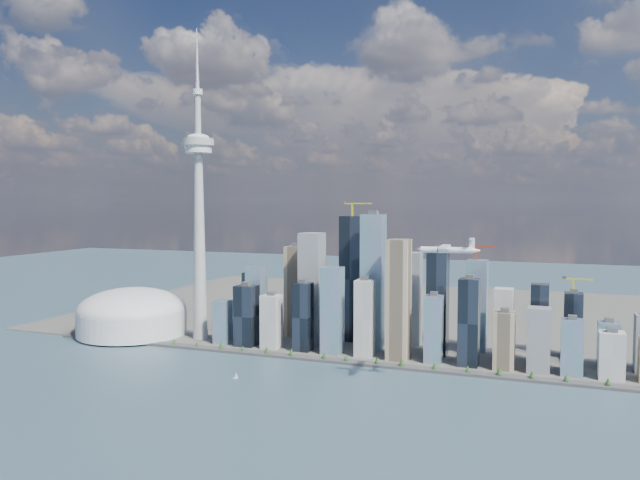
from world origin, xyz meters
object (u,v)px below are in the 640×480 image
at_px(dome_stadium, 132,314).
at_px(sailboat_west, 236,376).
at_px(needle_tower, 199,209).
at_px(airplane, 448,249).

height_order(dome_stadium, sailboat_west, dome_stadium).
distance_m(needle_tower, dome_stadium, 241.40).
xyz_separation_m(needle_tower, airplane, (470.32, -185.97, -44.36)).
bearing_deg(airplane, dome_stadium, 159.69).
height_order(airplane, sailboat_west, airplane).
height_order(dome_stadium, airplane, airplane).
relative_size(needle_tower, sailboat_west, 55.24).
height_order(needle_tower, sailboat_west, needle_tower).
distance_m(dome_stadium, airplane, 653.12).
relative_size(airplane, sailboat_west, 7.86).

